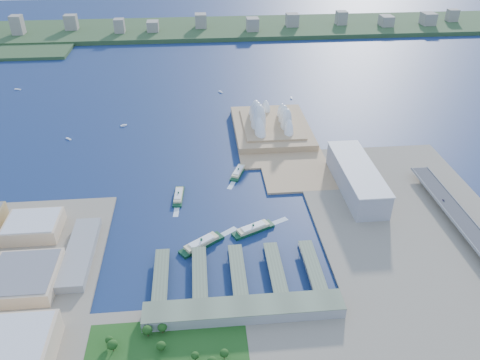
{
  "coord_description": "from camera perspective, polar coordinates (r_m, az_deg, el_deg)",
  "views": [
    {
      "loc": [
        -19.03,
        -458.31,
        365.42
      ],
      "look_at": [
        32.3,
        94.51,
        18.0
      ],
      "focal_mm": 35.0,
      "sensor_mm": 36.0,
      "label": 1
    }
  ],
  "objects": [
    {
      "name": "peninsula",
      "position": [
        815.12,
        4.21,
        5.43
      ],
      "size": [
        135.0,
        220.0,
        3.0
      ],
      "primitive_type": "cube",
      "color": "tan",
      "rests_on": "ground"
    },
    {
      "name": "expressway",
      "position": [
        622.52,
        27.04,
        -7.03
      ],
      "size": [
        26.0,
        340.0,
        11.85
      ],
      "primitive_type": null,
      "color": "gray",
      "rests_on": "east_land"
    },
    {
      "name": "ground",
      "position": [
        586.47,
        -2.3,
        -6.54
      ],
      "size": [
        3000.0,
        3000.0,
        0.0
      ],
      "primitive_type": "plane",
      "color": "#0E1D43",
      "rests_on": "ground"
    },
    {
      "name": "ferry_c",
      "position": [
        566.07,
        -4.71,
        -7.57
      ],
      "size": [
        56.4,
        46.01,
        11.07
      ],
      "primitive_type": null,
      "rotation": [
        0.0,
        0.0,
        2.19
      ],
      "color": "#0E3A1F",
      "rests_on": "ground"
    },
    {
      "name": "car_c",
      "position": [
        674.15,
        23.54,
        -2.24
      ],
      "size": [
        1.92,
        4.72,
        1.37
      ],
      "primitive_type": "imported",
      "rotation": [
        0.0,
        0.0,
        3.14
      ],
      "color": "slate",
      "rests_on": "expressway"
    },
    {
      "name": "boat_e",
      "position": [
        1001.86,
        -2.37,
        10.7
      ],
      "size": [
        8.79,
        11.73,
        2.8
      ],
      "primitive_type": null,
      "rotation": [
        0.0,
        0.0,
        0.52
      ],
      "color": "white",
      "rests_on": "ground"
    },
    {
      "name": "ferry_a",
      "position": [
        653.36,
        -7.51,
        -1.8
      ],
      "size": [
        16.06,
        49.62,
        9.23
      ],
      "primitive_type": null,
      "rotation": [
        0.0,
        0.0,
        -0.08
      ],
      "color": "#0E3A1F",
      "rests_on": "ground"
    },
    {
      "name": "far_shore",
      "position": [
        1482.66,
        -4.64,
        17.91
      ],
      "size": [
        2200.0,
        260.0,
        12.0
      ],
      "primitive_type": "cube",
      "color": "#2D4926",
      "rests_on": "ground"
    },
    {
      "name": "terminal_building",
      "position": [
        482.42,
        0.49,
        -15.6
      ],
      "size": [
        200.0,
        28.0,
        12.0
      ],
      "primitive_type": "cube",
      "color": "gray",
      "rests_on": "south_land"
    },
    {
      "name": "east_land",
      "position": [
        605.19,
        21.53,
        -7.61
      ],
      "size": [
        240.0,
        500.0,
        3.0
      ],
      "primitive_type": "cube",
      "color": "gray",
      "rests_on": "ground"
    },
    {
      "name": "ferry_d",
      "position": [
        587.06,
        1.62,
        -5.82
      ],
      "size": [
        56.7,
        36.92,
        10.59
      ],
      "primitive_type": null,
      "rotation": [
        0.0,
        0.0,
        2.01
      ],
      "color": "#0E3A1F",
      "rests_on": "ground"
    },
    {
      "name": "boat_d",
      "position": [
        1120.36,
        -25.46,
        9.96
      ],
      "size": [
        15.27,
        8.69,
        2.55
      ],
      "primitive_type": null,
      "rotation": [
        0.0,
        0.0,
        1.19
      ],
      "color": "white",
      "rests_on": "ground"
    },
    {
      "name": "far_skyline",
      "position": [
        1455.4,
        -4.68,
        19.0
      ],
      "size": [
        1900.0,
        140.0,
        55.0
      ],
      "primitive_type": null,
      "color": "gray",
      "rests_on": "far_shore"
    },
    {
      "name": "boat_b",
      "position": [
        875.71,
        -13.99,
        6.49
      ],
      "size": [
        11.88,
        7.85,
        3.03
      ],
      "primitive_type": null,
      "rotation": [
        0.0,
        0.0,
        1.96
      ],
      "color": "white",
      "rests_on": "ground"
    },
    {
      "name": "boat_a",
      "position": [
        854.97,
        -20.17,
        4.75
      ],
      "size": [
        10.95,
        10.38,
        2.33
      ],
      "primitive_type": null,
      "rotation": [
        0.0,
        0.0,
        0.83
      ],
      "color": "white",
      "rests_on": "ground"
    },
    {
      "name": "boat_c",
      "position": [
        975.67,
        6.27,
        9.93
      ],
      "size": [
        4.93,
        11.62,
        2.53
      ],
      "primitive_type": null,
      "rotation": [
        0.0,
        0.0,
        2.99
      ],
      "color": "white",
      "rests_on": "ground"
    },
    {
      "name": "ferry_b",
      "position": [
        702.19,
        -0.2,
        1.12
      ],
      "size": [
        30.0,
        49.96,
        9.24
      ],
      "primitive_type": null,
      "rotation": [
        0.0,
        0.0,
        -0.39
      ],
      "color": "#0E3A1F",
      "rests_on": "ground"
    },
    {
      "name": "ferry_wharves",
      "position": [
        527.42,
        -0.28,
        -11.12
      ],
      "size": [
        184.0,
        90.0,
        9.3
      ],
      "primitive_type": null,
      "color": "#59674E",
      "rests_on": "ground"
    },
    {
      "name": "opera_house",
      "position": [
        819.55,
        3.9,
        7.95
      ],
      "size": [
        134.0,
        180.0,
        58.0
      ],
      "primitive_type": null,
      "color": "white",
      "rests_on": "peninsula"
    },
    {
      "name": "toaster_building",
      "position": [
        674.21,
        14.02,
        0.21
      ],
      "size": [
        45.0,
        155.0,
        35.0
      ],
      "primitive_type": "cube",
      "color": "gray",
      "rests_on": "east_land"
    }
  ]
}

